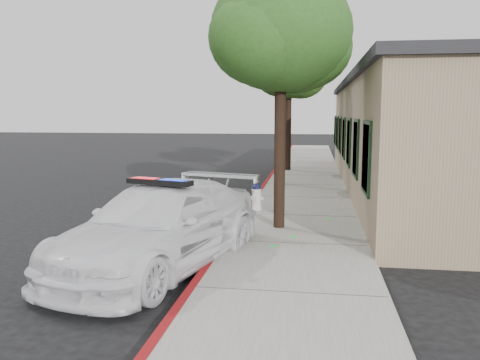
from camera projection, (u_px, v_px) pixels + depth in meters
name	position (u px, v px, depth m)	size (l,w,h in m)	color
ground	(222.00, 247.00, 11.02)	(120.00, 120.00, 0.00)	black
sidewalk	(299.00, 218.00, 13.72)	(3.20, 60.00, 0.15)	gray
red_curb	(244.00, 216.00, 13.94)	(0.14, 60.00, 0.16)	maroon
clapboard_building	(441.00, 135.00, 18.57)	(7.30, 20.89, 4.24)	#8D815C
police_car	(161.00, 226.00, 9.49)	(3.64, 5.92, 1.72)	silver
fire_hydrant	(256.00, 196.00, 14.43)	(0.44, 0.39, 0.77)	white
street_tree_near	(281.00, 37.00, 11.66)	(3.38, 3.39, 6.15)	black
street_tree_mid	(283.00, 59.00, 19.12)	(3.66, 3.40, 6.49)	black
street_tree_far	(290.00, 72.00, 23.95)	(3.51, 3.36, 6.34)	black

